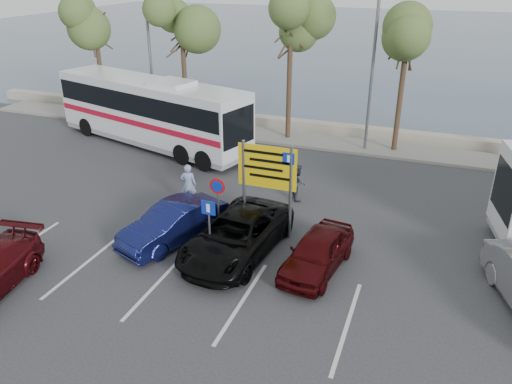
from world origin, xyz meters
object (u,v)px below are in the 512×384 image
(street_lamp_right, at_px, (372,66))
(direction_sign, at_px, (267,174))
(suv_black, at_px, (237,235))
(pedestrian_near, at_px, (188,185))
(coach_bus_left, at_px, (151,114))
(car_blue, at_px, (174,223))
(street_lamp_left, at_px, (149,51))
(car_red, at_px, (317,252))
(pedestrian_far, at_px, (298,182))

(street_lamp_right, relative_size, direction_sign, 2.23)
(street_lamp_right, bearing_deg, suv_black, -101.75)
(street_lamp_right, height_order, pedestrian_near, street_lamp_right)
(pedestrian_near, bearing_deg, coach_bus_left, -65.02)
(suv_black, bearing_deg, car_blue, -174.44)
(street_lamp_right, relative_size, pedestrian_near, 4.43)
(car_blue, bearing_deg, street_lamp_right, 88.10)
(street_lamp_left, xyz_separation_m, car_red, (13.38, -12.02, -3.94))
(pedestrian_near, distance_m, pedestrian_far, 4.64)
(street_lamp_right, relative_size, coach_bus_left, 0.64)
(direction_sign, xyz_separation_m, car_blue, (-3.00, -1.70, -1.72))
(pedestrian_near, height_order, pedestrian_far, pedestrian_near)
(car_blue, bearing_deg, suv_black, 20.68)
(pedestrian_near, bearing_deg, street_lamp_left, -68.74)
(coach_bus_left, relative_size, pedestrian_near, 6.94)
(car_blue, relative_size, pedestrian_far, 2.71)
(street_lamp_left, relative_size, car_red, 2.07)
(car_red, xyz_separation_m, suv_black, (-2.88, 0.00, 0.08))
(car_red, bearing_deg, street_lamp_right, 99.75)
(direction_sign, bearing_deg, car_red, -35.59)
(direction_sign, height_order, car_red, direction_sign)
(direction_sign, xyz_separation_m, pedestrian_near, (-3.90, 1.21, -1.53))
(street_lamp_right, height_order, car_blue, street_lamp_right)
(street_lamp_left, distance_m, direction_sign, 15.24)
(direction_sign, relative_size, pedestrian_near, 1.99)
(direction_sign, xyz_separation_m, car_red, (2.37, -1.70, -1.77))
(street_lamp_right, bearing_deg, car_red, -88.21)
(street_lamp_left, distance_m, pedestrian_near, 12.13)
(coach_bus_left, xyz_separation_m, car_blue, (6.32, -9.00, -1.07))
(street_lamp_right, distance_m, suv_black, 12.87)
(car_red, bearing_deg, street_lamp_left, 146.02)
(car_blue, relative_size, car_red, 1.11)
(direction_sign, distance_m, suv_black, 2.45)
(suv_black, bearing_deg, direction_sign, 79.01)
(direction_sign, height_order, pedestrian_near, direction_sign)
(direction_sign, relative_size, suv_black, 0.68)
(car_blue, distance_m, car_red, 5.38)
(car_blue, xyz_separation_m, car_red, (5.38, 0.00, -0.05))
(coach_bus_left, height_order, car_blue, coach_bus_left)
(street_lamp_left, bearing_deg, street_lamp_right, 0.00)
(street_lamp_left, xyz_separation_m, pedestrian_far, (11.25, -7.02, -3.81))
(suv_black, xyz_separation_m, pedestrian_far, (0.75, 5.00, 0.06))
(coach_bus_left, relative_size, pedestrian_far, 7.90)
(direction_sign, bearing_deg, street_lamp_left, 136.83)
(street_lamp_left, xyz_separation_m, direction_sign, (11.00, -10.32, -2.17))
(street_lamp_left, bearing_deg, car_blue, -56.35)
(direction_sign, distance_m, pedestrian_near, 4.36)
(street_lamp_left, relative_size, pedestrian_far, 5.04)
(coach_bus_left, xyz_separation_m, car_red, (11.69, -9.00, -1.12))
(pedestrian_near, bearing_deg, suv_black, 122.70)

